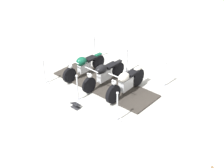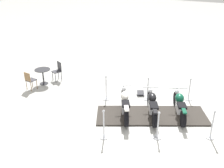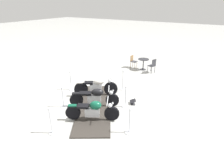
% 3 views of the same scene
% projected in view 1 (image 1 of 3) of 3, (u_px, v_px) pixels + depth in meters
% --- Properties ---
extents(ground_plane, '(80.00, 80.00, 0.00)m').
position_uv_depth(ground_plane, '(104.00, 85.00, 12.57)').
color(ground_plane, silver).
extents(display_platform, '(4.47, 3.53, 0.06)m').
position_uv_depth(display_platform, '(104.00, 84.00, 12.56)').
color(display_platform, '#38332D').
rests_on(display_platform, ground_plane).
extents(motorcycle_forest, '(1.23, 1.98, 0.90)m').
position_uv_depth(motorcycle_forest, '(84.00, 65.00, 12.88)').
color(motorcycle_forest, black).
rests_on(motorcycle_forest, display_platform).
extents(motorcycle_black, '(1.26, 2.01, 0.91)m').
position_uv_depth(motorcycle_black, '(103.00, 74.00, 12.28)').
color(motorcycle_black, black).
rests_on(motorcycle_black, display_platform).
extents(motorcycle_cream, '(1.34, 1.92, 1.02)m').
position_uv_depth(motorcycle_cream, '(126.00, 83.00, 11.68)').
color(motorcycle_cream, black).
rests_on(motorcycle_cream, display_platform).
extents(stanchion_left_front, '(0.28, 0.28, 1.10)m').
position_uv_depth(stanchion_left_front, '(95.00, 51.00, 14.32)').
color(stanchion_left_front, silver).
rests_on(stanchion_left_front, ground_plane).
extents(stanchion_left_rear, '(0.31, 0.31, 1.11)m').
position_uv_depth(stanchion_left_rear, '(165.00, 78.00, 12.28)').
color(stanchion_left_rear, silver).
rests_on(stanchion_left_rear, ground_plane).
extents(stanchion_left_mid, '(0.31, 0.31, 1.04)m').
position_uv_depth(stanchion_left_mid, '(127.00, 64.00, 13.32)').
color(stanchion_left_mid, silver).
rests_on(stanchion_left_mid, ground_plane).
extents(stanchion_right_mid, '(0.35, 0.35, 1.07)m').
position_uv_depth(stanchion_right_mid, '(78.00, 93.00, 11.47)').
color(stanchion_right_mid, silver).
rests_on(stanchion_right_mid, ground_plane).
extents(stanchion_right_front, '(0.34, 0.34, 1.04)m').
position_uv_depth(stanchion_right_front, '(45.00, 76.00, 12.51)').
color(stanchion_right_front, silver).
rests_on(stanchion_right_front, ground_plane).
extents(stanchion_right_rear, '(0.32, 0.32, 1.14)m').
position_uv_depth(stanchion_right_rear, '(117.00, 111.00, 10.42)').
color(stanchion_right_rear, silver).
rests_on(stanchion_right_rear, ground_plane).
extents(info_placard, '(0.41, 0.39, 0.21)m').
position_uv_depth(info_placard, '(76.00, 106.00, 11.21)').
color(info_placard, '#333338').
rests_on(info_placard, ground_plane).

